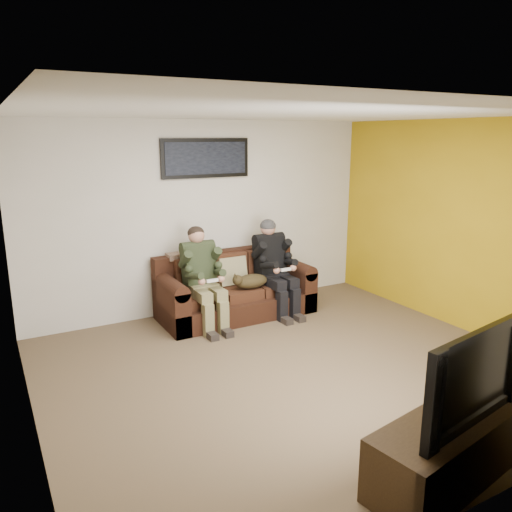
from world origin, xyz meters
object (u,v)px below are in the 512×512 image
sofa (234,291)px  television (462,371)px  tv_stand (454,445)px  person_left (202,272)px  person_right (274,262)px  cat (250,281)px  framed_poster (206,158)px

sofa → television: size_ratio=1.72×
sofa → television: bearing=-91.9°
tv_stand → television: 0.58m
tv_stand → sofa: bearing=78.7°
person_left → tv_stand: size_ratio=0.84×
person_left → person_right: bearing=0.0°
person_right → cat: bearing=-169.2°
person_left → cat: size_ratio=1.93×
person_right → tv_stand: size_ratio=0.85×
sofa → person_right: 0.68m
sofa → person_right: size_ratio=1.62×
person_left → television: size_ratio=1.05×
tv_stand → framed_poster: bearing=81.6°
person_right → framed_poster: framed_poster is taller
person_right → tv_stand: person_right is taller
tv_stand → television: bearing=80.6°
sofa → person_right: (0.53, -0.17, 0.39)m
cat → tv_stand: (-0.24, -3.52, -0.28)m
framed_poster → tv_stand: (0.07, -4.17, -1.86)m
cat → tv_stand: bearing=-94.0°
cat → television: size_ratio=0.55×
framed_poster → television: framed_poster is taller
cat → television: television is taller
person_right → television: size_ratio=1.06×
television → person_right: bearing=70.3°
television → framed_poster: bearing=81.6°
framed_poster → tv_stand: 4.56m
person_left → framed_poster: bearing=59.7°
person_left → person_right: size_ratio=0.99×
person_left → framed_poster: framed_poster is taller
person_left → television: 3.63m
sofa → tv_stand: sofa is taller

